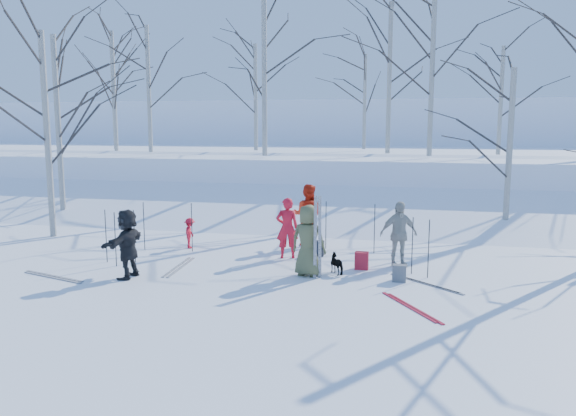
% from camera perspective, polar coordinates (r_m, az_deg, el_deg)
% --- Properties ---
extents(ground, '(120.00, 120.00, 0.00)m').
position_cam_1_polar(ground, '(13.38, -1.45, -6.45)').
color(ground, white).
rests_on(ground, ground).
extents(snow_ramp, '(70.00, 9.49, 4.12)m').
position_cam_1_polar(snow_ramp, '(20.06, 3.52, -0.98)').
color(snow_ramp, white).
rests_on(snow_ramp, ground).
extents(snow_plateau, '(70.00, 18.00, 2.20)m').
position_cam_1_polar(snow_plateau, '(29.80, 6.70, 3.74)').
color(snow_plateau, white).
rests_on(snow_plateau, ground).
extents(far_hill, '(90.00, 30.00, 6.00)m').
position_cam_1_polar(far_hill, '(50.64, 9.35, 6.77)').
color(far_hill, white).
rests_on(far_hill, ground).
extents(skier_olive_center, '(0.88, 0.65, 1.65)m').
position_cam_1_polar(skier_olive_center, '(12.82, 2.06, -3.32)').
color(skier_olive_center, brown).
rests_on(skier_olive_center, ground).
extents(skier_red_north, '(0.65, 0.51, 1.58)m').
position_cam_1_polar(skier_red_north, '(14.52, -0.09, -2.05)').
color(skier_red_north, red).
rests_on(skier_red_north, ground).
extents(skier_redor_behind, '(0.92, 0.75, 1.77)m').
position_cam_1_polar(skier_redor_behind, '(16.01, 2.02, -0.72)').
color(skier_redor_behind, red).
rests_on(skier_redor_behind, ground).
extents(skier_red_seated, '(0.41, 0.60, 0.86)m').
position_cam_1_polar(skier_red_seated, '(15.97, -9.93, -2.53)').
color(skier_red_seated, red).
rests_on(skier_red_seated, ground).
extents(skier_cream_east, '(1.02, 0.75, 1.61)m').
position_cam_1_polar(skier_cream_east, '(13.92, 11.16, -2.62)').
color(skier_cream_east, beige).
rests_on(skier_cream_east, ground).
extents(skier_grey_west, '(0.54, 1.48, 1.57)m').
position_cam_1_polar(skier_grey_west, '(13.17, -16.00, -3.51)').
color(skier_grey_west, black).
rests_on(skier_grey_west, ground).
extents(dog, '(0.57, 0.60, 0.48)m').
position_cam_1_polar(dog, '(13.17, 5.10, -5.65)').
color(dog, black).
rests_on(dog, ground).
extents(upright_ski_left, '(0.11, 0.17, 1.90)m').
position_cam_1_polar(upright_ski_left, '(12.54, 2.79, -3.01)').
color(upright_ski_left, silver).
rests_on(upright_ski_left, ground).
extents(upright_ski_right, '(0.09, 0.23, 1.89)m').
position_cam_1_polar(upright_ski_right, '(12.56, 3.25, -3.00)').
color(upright_ski_right, silver).
rests_on(upright_ski_right, ground).
extents(ski_pair_a, '(1.25, 2.01, 0.02)m').
position_cam_1_polar(ski_pair_a, '(13.95, -22.75, -6.46)').
color(ski_pair_a, silver).
rests_on(ski_pair_a, ground).
extents(ski_pair_b, '(1.92, 2.08, 0.02)m').
position_cam_1_polar(ski_pair_b, '(11.07, 12.39, -9.82)').
color(ski_pair_b, '#AB1829').
rests_on(ski_pair_b, ground).
extents(ski_pair_c, '(2.08, 2.10, 0.02)m').
position_cam_1_polar(ski_pair_c, '(12.70, 13.80, -7.47)').
color(ski_pair_c, silver).
rests_on(ski_pair_c, ground).
extents(ski_pair_d, '(0.49, 1.93, 0.02)m').
position_cam_1_polar(ski_pair_d, '(13.99, -10.99, -5.90)').
color(ski_pair_d, silver).
rests_on(ski_pair_d, ground).
extents(ski_pole_a, '(0.02, 0.02, 1.34)m').
position_cam_1_polar(ski_pole_a, '(13.32, 12.51, -3.76)').
color(ski_pole_a, black).
rests_on(ski_pole_a, ground).
extents(ski_pole_b, '(0.02, 0.02, 1.34)m').
position_cam_1_polar(ski_pole_b, '(14.58, -15.34, -2.80)').
color(ski_pole_b, black).
rests_on(ski_pole_b, ground).
extents(ski_pole_c, '(0.02, 0.02, 1.34)m').
position_cam_1_polar(ski_pole_c, '(15.65, 3.87, -1.75)').
color(ski_pole_c, black).
rests_on(ski_pole_c, ground).
extents(ski_pole_d, '(0.02, 0.02, 1.34)m').
position_cam_1_polar(ski_pole_d, '(15.32, 2.85, -1.97)').
color(ski_pole_d, black).
rests_on(ski_pole_d, ground).
extents(ski_pole_e, '(0.02, 0.02, 1.34)m').
position_cam_1_polar(ski_pole_e, '(15.51, -9.74, -1.95)').
color(ski_pole_e, black).
rests_on(ski_pole_e, ground).
extents(ski_pole_f, '(0.02, 0.02, 1.34)m').
position_cam_1_polar(ski_pole_f, '(13.06, 14.09, -4.05)').
color(ski_pole_f, black).
rests_on(ski_pole_f, ground).
extents(ski_pole_g, '(0.02, 0.02, 1.34)m').
position_cam_1_polar(ski_pole_g, '(15.94, -14.42, -1.82)').
color(ski_pole_g, black).
rests_on(ski_pole_g, ground).
extents(ski_pole_h, '(0.02, 0.02, 1.34)m').
position_cam_1_polar(ski_pole_h, '(14.83, -18.00, -2.73)').
color(ski_pole_h, black).
rests_on(ski_pole_h, ground).
extents(ski_pole_i, '(0.02, 0.02, 1.34)m').
position_cam_1_polar(ski_pole_i, '(14.34, -17.14, -3.06)').
color(ski_pole_i, black).
rests_on(ski_pole_i, ground).
extents(ski_pole_j, '(0.02, 0.02, 1.34)m').
position_cam_1_polar(ski_pole_j, '(15.26, 8.77, -2.09)').
color(ski_pole_j, black).
rests_on(ski_pole_j, ground).
extents(backpack_red, '(0.32, 0.22, 0.42)m').
position_cam_1_polar(backpack_red, '(13.64, 7.49, -5.32)').
color(backpack_red, red).
rests_on(backpack_red, ground).
extents(backpack_grey, '(0.30, 0.20, 0.38)m').
position_cam_1_polar(backpack_grey, '(12.73, 11.23, -6.51)').
color(backpack_grey, '#56585D').
rests_on(backpack_grey, ground).
extents(backpack_dark, '(0.34, 0.24, 0.40)m').
position_cam_1_polar(backpack_dark, '(14.89, 2.99, -4.12)').
color(backpack_dark, black).
rests_on(backpack_dark, ground).
extents(birch_plateau_a, '(4.45, 4.45, 5.50)m').
position_cam_1_polar(birch_plateau_a, '(27.92, -17.26, 11.22)').
color(birch_plateau_a, silver).
rests_on(birch_plateau_a, snow_plateau).
extents(birch_plateau_b, '(4.50, 4.50, 5.57)m').
position_cam_1_polar(birch_plateau_b, '(26.41, -13.97, 11.60)').
color(birch_plateau_b, silver).
rests_on(birch_plateau_b, snow_plateau).
extents(birch_plateau_c, '(4.10, 4.10, 5.00)m').
position_cam_1_polar(birch_plateau_c, '(27.31, -3.32, 11.13)').
color(birch_plateau_c, silver).
rests_on(birch_plateau_c, snow_plateau).
extents(birch_plateau_d, '(3.67, 3.67, 4.39)m').
position_cam_1_polar(birch_plateau_d, '(24.97, 20.81, 10.13)').
color(birch_plateau_d, silver).
rests_on(birch_plateau_d, snow_plateau).
extents(birch_plateau_f, '(5.02, 5.02, 6.32)m').
position_cam_1_polar(birch_plateau_f, '(24.82, 10.26, 12.79)').
color(birch_plateau_f, silver).
rests_on(birch_plateau_f, snow_plateau).
extents(birch_plateau_g, '(3.90, 3.90, 4.71)m').
position_cam_1_polar(birch_plateau_g, '(28.97, 7.79, 10.62)').
color(birch_plateau_g, silver).
rests_on(birch_plateau_g, snow_plateau).
extents(birch_plateau_h, '(5.05, 5.05, 6.36)m').
position_cam_1_polar(birch_plateau_h, '(22.75, -2.42, 13.36)').
color(birch_plateau_h, silver).
rests_on(birch_plateau_h, snow_plateau).
extents(birch_plateau_j, '(4.44, 4.44, 5.49)m').
position_cam_1_polar(birch_plateau_j, '(30.48, -17.31, 10.95)').
color(birch_plateau_j, silver).
rests_on(birch_plateau_j, snow_plateau).
extents(birch_plateau_k, '(5.29, 5.29, 6.70)m').
position_cam_1_polar(birch_plateau_k, '(23.19, 14.44, 13.45)').
color(birch_plateau_k, silver).
rests_on(birch_plateau_k, snow_plateau).
extents(birch_edge_a, '(4.94, 4.94, 6.20)m').
position_cam_1_polar(birch_edge_a, '(18.63, -23.27, 6.75)').
color(birch_edge_a, silver).
rests_on(birch_edge_a, ground).
extents(birch_edge_d, '(5.19, 5.19, 6.56)m').
position_cam_1_polar(birch_edge_d, '(21.83, -22.29, 7.43)').
color(birch_edge_d, silver).
rests_on(birch_edge_d, ground).
extents(birch_edge_e, '(4.20, 4.20, 5.14)m').
position_cam_1_polar(birch_edge_e, '(18.58, 21.56, 5.20)').
color(birch_edge_e, silver).
rests_on(birch_edge_e, ground).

